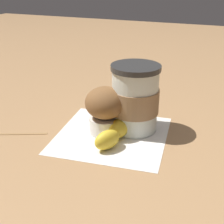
% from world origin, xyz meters
% --- Properties ---
extents(ground_plane, '(3.00, 3.00, 0.00)m').
position_xyz_m(ground_plane, '(0.00, 0.00, 0.00)').
color(ground_plane, '#A87C51').
extents(paper_napkin, '(0.24, 0.24, 0.00)m').
position_xyz_m(paper_napkin, '(0.00, 0.00, 0.00)').
color(paper_napkin, white).
rests_on(paper_napkin, ground_plane).
extents(coffee_cup, '(0.10, 0.10, 0.14)m').
position_xyz_m(coffee_cup, '(-0.04, 0.03, 0.07)').
color(coffee_cup, silver).
rests_on(coffee_cup, paper_napkin).
extents(muffin, '(0.08, 0.08, 0.10)m').
position_xyz_m(muffin, '(-0.01, -0.02, 0.05)').
color(muffin, white).
rests_on(muffin, paper_napkin).
extents(banana, '(0.16, 0.06, 0.04)m').
position_xyz_m(banana, '(0.00, 0.01, 0.02)').
color(banana, gold).
rests_on(banana, paper_napkin).
extents(wooden_stirrer, '(0.05, 0.10, 0.00)m').
position_xyz_m(wooden_stirrer, '(0.07, -0.17, 0.00)').
color(wooden_stirrer, '#9E7547').
rests_on(wooden_stirrer, ground_plane).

